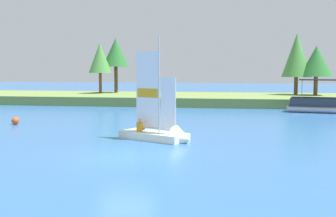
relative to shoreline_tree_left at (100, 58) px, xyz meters
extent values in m
plane|color=#2D609E|center=(11.51, -31.20, -5.12)|extent=(200.00, 200.00, 0.00)
cube|color=olive|center=(11.51, -1.11, -4.65)|extent=(80.00, 11.91, 0.94)
cylinder|color=brown|center=(0.00, 0.00, -2.96)|extent=(0.35, 0.35, 2.44)
cone|color=#47893D|center=(0.00, 0.00, 0.03)|extent=(2.70, 2.70, 3.54)
cylinder|color=brown|center=(1.38, 1.91, -2.58)|extent=(0.43, 0.43, 3.19)
cone|color=#286B2D|center=(1.38, 1.91, 0.75)|extent=(3.20, 3.20, 3.47)
cylinder|color=brown|center=(22.62, 0.94, -3.17)|extent=(0.42, 0.42, 2.01)
cone|color=#47893D|center=(22.62, 0.94, 0.27)|extent=(3.26, 3.26, 4.87)
cylinder|color=brown|center=(24.66, 0.35, -3.14)|extent=(0.43, 0.43, 2.08)
cone|color=#286B2D|center=(24.66, 0.35, -0.41)|extent=(3.55, 3.55, 3.38)
cube|color=silver|center=(11.78, -26.50, -4.91)|extent=(4.09, 3.03, 0.42)
cone|color=silver|center=(13.49, -27.32, -4.91)|extent=(1.45, 1.65, 1.37)
cylinder|color=#B7B7BC|center=(12.12, -26.66, -2.12)|extent=(0.08, 0.08, 5.17)
cube|color=white|center=(11.42, -26.32, -2.38)|extent=(1.43, 0.71, 4.14)
cube|color=orange|center=(11.42, -26.32, -2.57)|extent=(1.29, 0.65, 0.50)
cube|color=white|center=(12.65, -26.92, -3.10)|extent=(0.89, 0.45, 2.80)
cylinder|color=#B7B7BC|center=(11.42, -26.32, -4.48)|extent=(1.44, 0.74, 0.06)
cube|color=orange|center=(10.99, -26.49, -4.44)|extent=(0.34, 0.30, 0.52)
sphere|color=tan|center=(10.99, -26.49, -4.07)|extent=(0.20, 0.20, 0.20)
cube|color=#26262D|center=(10.95, -25.72, -4.41)|extent=(0.34, 0.30, 0.59)
sphere|color=tan|center=(10.95, -25.72, -4.00)|extent=(0.20, 0.20, 0.20)
cylinder|color=#B2B2B7|center=(23.83, -8.75, -4.82)|extent=(6.04, 1.64, 0.60)
cylinder|color=#B2B2B7|center=(23.57, -10.23, -4.82)|extent=(6.04, 1.64, 0.60)
cube|color=#2D333D|center=(23.70, -9.49, -4.47)|extent=(6.06, 3.08, 0.10)
cube|color=#2D333D|center=(23.87, -8.55, -4.12)|extent=(5.48, 1.07, 0.60)
cube|color=#2D333D|center=(23.53, -10.44, -4.12)|extent=(5.48, 1.07, 0.60)
cylinder|color=#B2B2B7|center=(21.92, -9.18, -3.34)|extent=(0.06, 0.06, 2.15)
cube|color=black|center=(23.70, -9.49, -2.23)|extent=(4.37, 2.58, 0.08)
sphere|color=#E54C19|center=(1.00, -21.75, -4.86)|extent=(0.51, 0.51, 0.51)
camera|label=1|loc=(16.41, -49.48, -1.24)|focal=46.27mm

